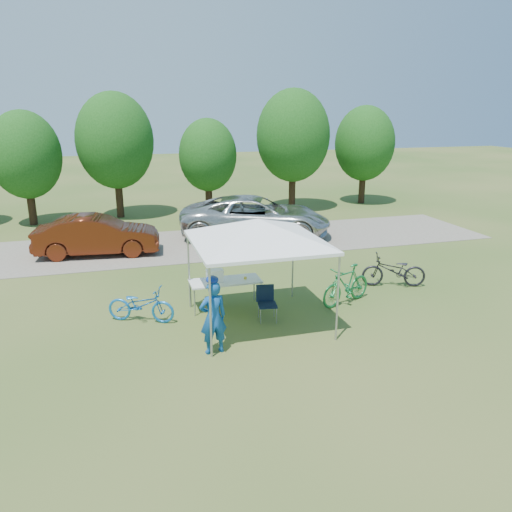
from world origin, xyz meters
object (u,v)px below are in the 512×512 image
(cooler, at_px, (215,276))
(bike_dark, at_px, (394,271))
(folding_chair, at_px, (266,300))
(sedan, at_px, (97,235))
(folding_table, at_px, (225,282))
(cyclist, at_px, (213,317))
(bike_green, at_px, (346,285))
(minivan, at_px, (256,217))
(bike_blue, at_px, (141,305))

(cooler, distance_m, bike_dark, 5.66)
(cooler, xyz_separation_m, bike_dark, (5.64, 0.23, -0.45))
(folding_chair, height_order, sedan, sedan)
(sedan, bearing_deg, folding_table, -145.80)
(cyclist, relative_size, bike_dark, 0.88)
(cyclist, bearing_deg, bike_green, -163.74)
(bike_dark, bearing_deg, minivan, -141.73)
(cooler, height_order, bike_dark, cooler)
(folding_chair, distance_m, bike_dark, 4.68)
(cyclist, relative_size, minivan, 0.27)
(bike_dark, height_order, sedan, sedan)
(cyclist, bearing_deg, bike_blue, -64.33)
(folding_chair, height_order, cyclist, cyclist)
(folding_table, distance_m, bike_blue, 2.33)
(cooler, height_order, cyclist, cyclist)
(bike_blue, distance_m, minivan, 9.19)
(bike_green, bearing_deg, bike_blue, -116.19)
(bike_blue, relative_size, sedan, 0.39)
(bike_blue, height_order, minivan, minivan)
(cyclist, height_order, bike_green, cyclist)
(folding_table, height_order, minivan, minivan)
(folding_table, xyz_separation_m, cyclist, (-0.85, -2.50, 0.10))
(bike_green, relative_size, minivan, 0.30)
(bike_blue, height_order, sedan, sedan)
(bike_dark, height_order, minivan, minivan)
(bike_blue, xyz_separation_m, minivan, (5.25, 7.53, 0.43))
(bike_dark, xyz_separation_m, minivan, (-2.39, 7.01, 0.38))
(cooler, distance_m, cyclist, 2.56)
(bike_dark, xyz_separation_m, sedan, (-8.77, 6.13, 0.25))
(bike_dark, bearing_deg, folding_chair, -54.76)
(cooler, relative_size, minivan, 0.07)
(folding_chair, relative_size, bike_dark, 0.47)
(cyclist, bearing_deg, bike_dark, -163.97)
(folding_chair, xyz_separation_m, minivan, (2.11, 8.28, 0.35))
(folding_table, distance_m, cyclist, 2.64)
(cyclist, relative_size, bike_blue, 0.97)
(bike_dark, relative_size, sedan, 0.43)
(cooler, distance_m, bike_green, 3.68)
(folding_chair, xyz_separation_m, cyclist, (-1.69, -1.45, 0.31))
(bike_blue, bearing_deg, folding_chair, -78.77)
(folding_chair, relative_size, sedan, 0.20)
(folding_table, height_order, cyclist, cyclist)
(folding_table, bearing_deg, bike_green, -11.10)
(folding_chair, relative_size, cyclist, 0.53)
(cyclist, relative_size, sedan, 0.38)
(cyclist, height_order, bike_dark, cyclist)
(sedan, bearing_deg, bike_dark, -119.04)
(bike_dark, distance_m, minivan, 7.41)
(folding_table, relative_size, cooler, 4.29)
(folding_chair, distance_m, cooler, 1.60)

